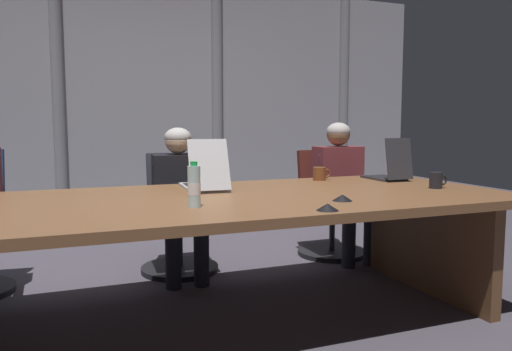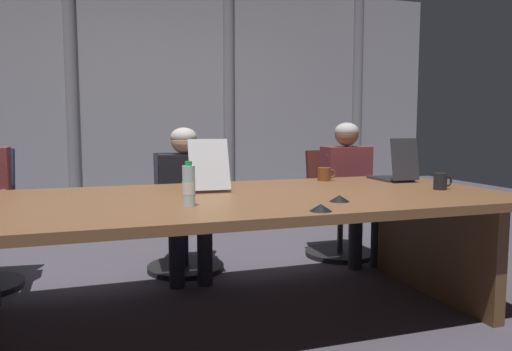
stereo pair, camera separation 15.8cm
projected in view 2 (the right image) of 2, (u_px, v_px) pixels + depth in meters
The scene contains 14 objects.
ground_plane at pixel (215, 321), 2.94m from camera, with size 12.78×12.78×0.00m, color #47424C.
conference_table at pixel (214, 223), 2.88m from camera, with size 3.51×1.41×0.73m.
curtain_backdrop at pixel (155, 109), 5.22m from camera, with size 6.39×0.17×2.60m.
laptop_left_mid at pixel (205, 179), 3.22m from camera, with size 0.28×0.49×0.32m.
laptop_center at pixel (394, 172), 3.67m from camera, with size 0.22×0.37×0.31m.
office_chair_left_mid at pixel (184, 226), 3.98m from camera, with size 0.60×0.60×0.92m.
office_chair_center at pixel (338, 216), 4.41m from camera, with size 0.60×0.60×0.91m.
person_left_mid at pixel (186, 191), 3.80m from camera, with size 0.43×0.57×1.12m.
person_center at pixel (350, 182), 4.24m from camera, with size 0.42×0.55×1.16m.
water_bottle_primary at pixel (189, 186), 2.53m from camera, with size 0.07×0.07×0.23m.
coffee_mug_near at pixel (325, 174), 3.67m from camera, with size 0.14×0.09×0.10m.
coffee_mug_far at pixel (441, 181), 3.18m from camera, with size 0.13×0.08×0.11m.
conference_mic_left_side at pixel (339, 198), 2.70m from camera, with size 0.11×0.11×0.04m, color black.
conference_mic_right_side at pixel (321, 208), 2.41m from camera, with size 0.11×0.11×0.04m, color black.
Camera 2 is at (-0.68, -2.76, 1.16)m, focal length 35.28 mm.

